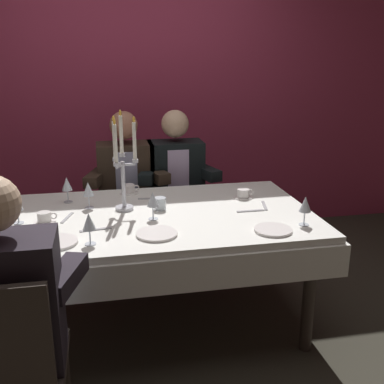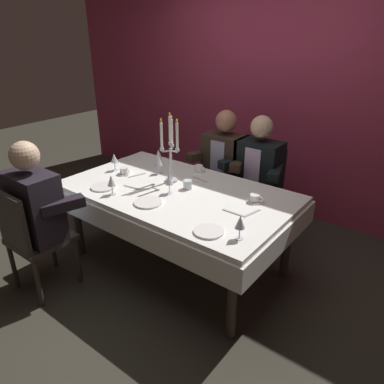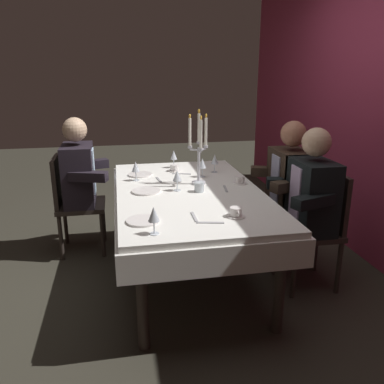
{
  "view_description": "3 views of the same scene",
  "coord_description": "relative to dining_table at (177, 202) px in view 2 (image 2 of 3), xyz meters",
  "views": [
    {
      "loc": [
        -0.27,
        -2.55,
        1.66
      ],
      "look_at": [
        0.24,
        -0.04,
        0.87
      ],
      "focal_mm": 42.89,
      "sensor_mm": 36.0,
      "label": 1
    },
    {
      "loc": [
        1.78,
        -2.1,
        1.97
      ],
      "look_at": [
        0.21,
        -0.06,
        0.8
      ],
      "focal_mm": 34.0,
      "sensor_mm": 36.0,
      "label": 2
    },
    {
      "loc": [
        2.9,
        -0.52,
        1.64
      ],
      "look_at": [
        0.19,
        -0.01,
        0.78
      ],
      "focal_mm": 37.26,
      "sensor_mm": 36.0,
      "label": 3
    }
  ],
  "objects": [
    {
      "name": "ground_plane",
      "position": [
        0.0,
        0.0,
        -0.62
      ],
      "size": [
        12.0,
        12.0,
        0.0
      ],
      "primitive_type": "plane",
      "color": "#322F26"
    },
    {
      "name": "back_wall",
      "position": [
        0.0,
        1.66,
        0.73
      ],
      "size": [
        6.0,
        0.12,
        2.7
      ],
      "primitive_type": "cube",
      "color": "#9A2E4B",
      "rests_on": "ground_plane"
    },
    {
      "name": "dining_table",
      "position": [
        0.0,
        0.0,
        0.0
      ],
      "size": [
        1.94,
        1.14,
        0.74
      ],
      "color": "white",
      "rests_on": "ground_plane"
    },
    {
      "name": "candelabra",
      "position": [
        -0.15,
        0.11,
        0.39
      ],
      "size": [
        0.15,
        0.17,
        0.6
      ],
      "color": "silver",
      "rests_on": "dining_table"
    },
    {
      "name": "dinner_plate_0",
      "position": [
        -0.01,
        -0.33,
        0.13
      ],
      "size": [
        0.22,
        0.22,
        0.01
      ],
      "primitive_type": "cylinder",
      "color": "white",
      "rests_on": "dining_table"
    },
    {
      "name": "dinner_plate_1",
      "position": [
        0.61,
        -0.4,
        0.13
      ],
      "size": [
        0.2,
        0.2,
        0.01
      ],
      "primitive_type": "cylinder",
      "color": "white",
      "rests_on": "dining_table"
    },
    {
      "name": "dinner_plate_2",
      "position": [
        -0.51,
        -0.34,
        0.13
      ],
      "size": [
        0.21,
        0.21,
        0.01
      ],
      "primitive_type": "cylinder",
      "color": "white",
      "rests_on": "dining_table"
    },
    {
      "name": "wine_glass_0",
      "position": [
        -0.35,
        -0.39,
        0.23
      ],
      "size": [
        0.07,
        0.07,
        0.16
      ],
      "color": "silver",
      "rests_on": "dining_table"
    },
    {
      "name": "wine_glass_1",
      "position": [
        0.0,
        -0.09,
        0.23
      ],
      "size": [
        0.07,
        0.07,
        0.16
      ],
      "color": "silver",
      "rests_on": "dining_table"
    },
    {
      "name": "wine_glass_2",
      "position": [
        -0.49,
        0.33,
        0.23
      ],
      "size": [
        0.07,
        0.07,
        0.16
      ],
      "color": "silver",
      "rests_on": "dining_table"
    },
    {
      "name": "wine_glass_3",
      "position": [
        0.81,
        -0.35,
        0.23
      ],
      "size": [
        0.07,
        0.07,
        0.16
      ],
      "color": "silver",
      "rests_on": "dining_table"
    },
    {
      "name": "wine_glass_4",
      "position": [
        -0.74,
        -0.01,
        0.23
      ],
      "size": [
        0.07,
        0.07,
        0.16
      ],
      "color": "silver",
      "rests_on": "dining_table"
    },
    {
      "name": "wine_glass_5",
      "position": [
        -0.36,
        0.18,
        0.24
      ],
      "size": [
        0.07,
        0.07,
        0.16
      ],
      "color": "silver",
      "rests_on": "dining_table"
    },
    {
      "name": "water_tumbler_0",
      "position": [
        0.06,
        0.07,
        0.16
      ],
      "size": [
        0.07,
        0.07,
        0.08
      ],
      "primitive_type": "cylinder",
      "color": "silver",
      "rests_on": "dining_table"
    },
    {
      "name": "coffee_cup_0",
      "position": [
        0.63,
        0.19,
        0.15
      ],
      "size": [
        0.13,
        0.12,
        0.06
      ],
      "color": "white",
      "rests_on": "dining_table"
    },
    {
      "name": "coffee_cup_1",
      "position": [
        -0.6,
        -0.02,
        0.15
      ],
      "size": [
        0.13,
        0.12,
        0.06
      ],
      "color": "white",
      "rests_on": "dining_table"
    },
    {
      "name": "coffee_cup_2",
      "position": [
        -0.1,
        0.44,
        0.15
      ],
      "size": [
        0.13,
        0.12,
        0.06
      ],
      "color": "white",
      "rests_on": "dining_table"
    },
    {
      "name": "fork_0",
      "position": [
        -0.32,
        -0.2,
        0.12
      ],
      "size": [
        0.17,
        0.04,
        0.01
      ],
      "primitive_type": "cube",
      "rotation": [
        0.0,
        0.0,
        0.14
      ],
      "color": "#B7B7BC",
      "rests_on": "dining_table"
    },
    {
      "name": "fork_1",
      "position": [
        0.59,
        -0.07,
        0.12
      ],
      "size": [
        0.17,
        0.02,
        0.01
      ],
      "primitive_type": "cube",
      "rotation": [
        0.0,
        0.0,
        -0.01
      ],
      "color": "#B7B7BC",
      "rests_on": "dining_table"
    },
    {
      "name": "fork_2",
      "position": [
        0.71,
        0.01,
        0.12
      ],
      "size": [
        0.05,
        0.17,
        0.01
      ],
      "primitive_type": "cube",
      "rotation": [
        0.0,
        0.0,
        1.35
      ],
      "color": "#B7B7BC",
      "rests_on": "dining_table"
    },
    {
      "name": "fork_3",
      "position": [
        0.03,
        0.29,
        0.12
      ],
      "size": [
        0.17,
        0.04,
        0.01
      ],
      "primitive_type": "cube",
      "rotation": [
        0.0,
        0.0,
        -0.14
      ],
      "color": "#B7B7BC",
      "rests_on": "dining_table"
    },
    {
      "name": "fork_4",
      "position": [
        -0.48,
        0.02,
        0.12
      ],
      "size": [
        0.07,
        0.17,
        0.01
      ],
      "primitive_type": "cube",
      "rotation": [
        0.0,
        0.0,
        1.27
      ],
      "color": "#B7B7BC",
      "rests_on": "dining_table"
    },
    {
      "name": "seated_diner_0",
      "position": [
        -0.67,
        -0.89,
        0.11
      ],
      "size": [
        0.63,
        0.48,
        1.24
      ],
      "color": "#322A24",
      "rests_on": "ground_plane"
    },
    {
      "name": "seated_diner_1",
      "position": [
        -0.1,
        0.89,
        0.11
      ],
      "size": [
        0.63,
        0.48,
        1.24
      ],
      "color": "#322A24",
      "rests_on": "ground_plane"
    },
    {
      "name": "seated_diner_2",
      "position": [
        0.29,
        0.89,
        0.11
      ],
      "size": [
        0.63,
        0.48,
        1.24
      ],
      "color": "#322A24",
      "rests_on": "ground_plane"
    }
  ]
}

